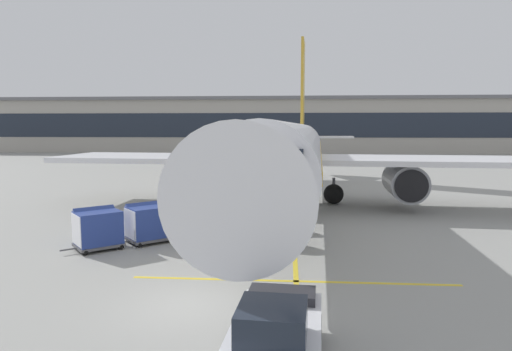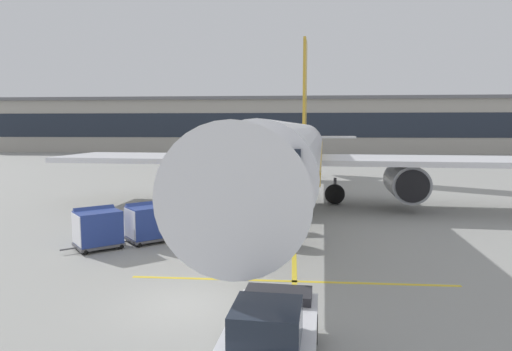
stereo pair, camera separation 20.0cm
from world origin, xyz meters
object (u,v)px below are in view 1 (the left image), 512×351
baggage_cart_lead (148,222)px  ground_crew_by_carts (183,210)px  ground_crew_marshaller (167,211)px  parked_airplane (293,152)px  safety_cone_engine_keepout (190,207)px  baggage_cart_second (98,228)px  ground_crew_by_loader (176,219)px  belt_loader (201,216)px  pushback_tug (275,336)px  safety_cone_wingtip (198,207)px

baggage_cart_lead → ground_crew_by_carts: baggage_cart_lead is taller
ground_crew_by_carts → ground_crew_marshaller: size_ratio=1.00×
parked_airplane → ground_crew_by_carts: size_ratio=25.61×
ground_crew_marshaller → safety_cone_engine_keepout: bearing=87.9°
ground_crew_marshaller → baggage_cart_second: bearing=-115.2°
baggage_cart_second → baggage_cart_lead: bearing=35.7°
parked_airplane → ground_crew_by_loader: bearing=-120.1°
ground_crew_by_carts → ground_crew_by_loader: bearing=-83.7°
belt_loader → ground_crew_by_loader: 1.99m
baggage_cart_lead → pushback_tug: (6.55, -11.11, -0.17)m
belt_loader → ground_crew_by_carts: belt_loader is taller
baggage_cart_second → ground_crew_by_loader: size_ratio=1.48×
baggage_cart_second → safety_cone_wingtip: size_ratio=3.73×
pushback_tug → safety_cone_engine_keepout: (-6.25, 18.96, -0.50)m
pushback_tug → baggage_cart_second: bearing=131.2°
belt_loader → ground_crew_marshaller: (-2.01, 0.53, 0.16)m
safety_cone_engine_keepout → ground_crew_by_carts: bearing=-82.1°
safety_cone_engine_keepout → pushback_tug: bearing=-71.7°
belt_loader → baggage_cart_second: 5.62m
ground_crew_by_carts → safety_cone_wingtip: size_ratio=2.51×
pushback_tug → safety_cone_engine_keepout: bearing=108.3°
safety_cone_engine_keepout → belt_loader: bearing=-71.2°
parked_airplane → baggage_cart_second: parked_airplane is taller
ground_crew_by_loader → safety_cone_engine_keepout: (-0.92, 7.15, -0.67)m
pushback_tug → ground_crew_by_carts: bearing=111.5°
parked_airplane → baggage_cart_lead: parked_airplane is taller
ground_crew_marshaller → safety_cone_wingtip: 4.76m
ground_crew_by_loader → safety_cone_wingtip: (-0.36, 6.95, -0.66)m
parked_airplane → baggage_cart_lead: bearing=-123.2°
parked_airplane → pushback_tug: (-0.55, -21.97, -2.99)m
safety_cone_wingtip → ground_crew_marshaller: bearing=-99.0°
belt_loader → ground_crew_by_carts: bearing=150.7°
parked_airplane → safety_cone_wingtip: 7.83m
baggage_cart_second → ground_crew_by_loader: bearing=33.5°
baggage_cart_lead → baggage_cart_second: (-1.95, -1.40, 0.00)m
pushback_tug → safety_cone_engine_keepout: size_ratio=6.70×
baggage_cart_lead → baggage_cart_second: bearing=-144.3°
pushback_tug → ground_crew_by_loader: pushback_tug is taller
baggage_cart_lead → ground_crew_by_carts: 3.27m
safety_cone_wingtip → parked_airplane: bearing=27.2°
ground_crew_marshaller → safety_cone_wingtip: bearing=81.0°
pushback_tug → belt_loader: bearing=108.0°
baggage_cart_second → ground_crew_by_carts: 5.37m
pushback_tug → ground_crew_by_loader: (-5.33, 11.81, 0.17)m
parked_airplane → ground_crew_by_loader: parked_airplane is taller
parked_airplane → baggage_cart_lead: (-7.10, -10.86, -2.82)m
ground_crew_by_carts → safety_cone_wingtip: 4.57m
safety_cone_wingtip → pushback_tug: bearing=-73.1°
belt_loader → baggage_cart_lead: 3.26m
baggage_cart_lead → ground_crew_marshaller: (0.12, 2.99, -0.00)m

